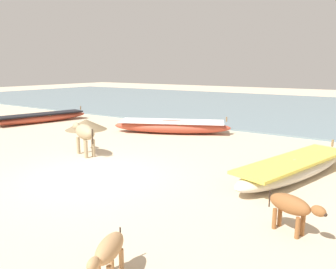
# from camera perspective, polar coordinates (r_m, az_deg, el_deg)

# --- Properties ---
(ground) EXTENTS (80.00, 80.00, 0.00)m
(ground) POSITION_cam_1_polar(r_m,az_deg,el_deg) (8.47, -13.21, -7.14)
(ground) COLOR beige
(sea_water) EXTENTS (60.00, 20.00, 0.08)m
(sea_water) POSITION_cam_1_polar(r_m,az_deg,el_deg) (23.96, 19.46, 4.62)
(sea_water) COLOR slate
(sea_water) RESTS_ON ground
(fishing_boat_1) EXTENTS (2.17, 4.60, 0.67)m
(fishing_boat_1) POSITION_cam_1_polar(r_m,az_deg,el_deg) (8.66, 21.26, -5.44)
(fishing_boat_1) COLOR beige
(fishing_boat_1) RESTS_ON ground
(fishing_boat_2) EXTENTS (2.02, 5.00, 0.65)m
(fishing_boat_2) POSITION_cam_1_polar(r_m,az_deg,el_deg) (17.46, -21.63, 2.78)
(fishing_boat_2) COLOR #B74733
(fishing_boat_2) RESTS_ON ground
(fishing_boat_3) EXTENTS (4.90, 3.10, 0.73)m
(fishing_boat_3) POSITION_cam_1_polar(r_m,az_deg,el_deg) (13.58, 0.63, 1.47)
(fishing_boat_3) COLOR #B74733
(fishing_boat_3) RESTS_ON ground
(cow_adult_dun) EXTENTS (1.47, 0.80, 0.98)m
(cow_adult_dun) POSITION_cam_1_polar(r_m,az_deg,el_deg) (10.40, -14.49, 0.27)
(cow_adult_dun) COLOR tan
(cow_adult_dun) RESTS_ON ground
(calf_near_tan) EXTENTS (0.48, 0.89, 0.59)m
(calf_near_tan) POSITION_cam_1_polar(r_m,az_deg,el_deg) (4.39, -10.40, -19.48)
(calf_near_tan) COLOR tan
(calf_near_tan) RESTS_ON ground
(calf_far_brown) EXTENTS (0.98, 0.50, 0.65)m
(calf_far_brown) POSITION_cam_1_polar(r_m,az_deg,el_deg) (5.77, 20.89, -11.70)
(calf_far_brown) COLOR brown
(calf_far_brown) RESTS_ON ground
(debris_pile_1) EXTENTS (2.51, 2.51, 0.46)m
(debris_pile_1) POSITION_cam_1_polar(r_m,az_deg,el_deg) (14.83, -14.18, 1.73)
(debris_pile_1) COLOR #7A6647
(debris_pile_1) RESTS_ON ground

